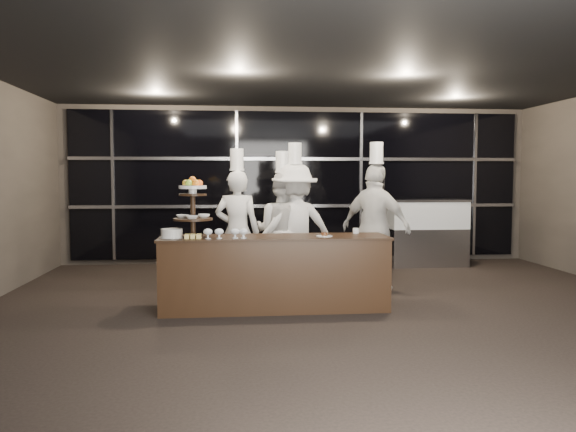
{
  "coord_description": "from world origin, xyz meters",
  "views": [
    {
      "loc": [
        -1.29,
        -5.8,
        1.66
      ],
      "look_at": [
        -0.57,
        1.42,
        1.15
      ],
      "focal_mm": 35.0,
      "sensor_mm": 36.0,
      "label": 1
    }
  ],
  "objects": [
    {
      "name": "chef_b",
      "position": [
        -0.57,
        2.28,
        0.88
      ],
      "size": [
        1.05,
        0.97,
        2.03
      ],
      "color": "silver",
      "rests_on": "ground"
    },
    {
      "name": "chef_a",
      "position": [
        -1.22,
        2.16,
        0.9
      ],
      "size": [
        0.71,
        0.54,
        2.05
      ],
      "color": "silver",
      "rests_on": "ground"
    },
    {
      "name": "display_case",
      "position": [
        2.32,
        4.3,
        0.69
      ],
      "size": [
        1.44,
        0.63,
        1.24
      ],
      "color": "#A5A5AA",
      "rests_on": "ground"
    },
    {
      "name": "display_stand",
      "position": [
        -1.77,
        1.12,
        1.34
      ],
      "size": [
        0.48,
        0.48,
        0.74
      ],
      "color": "black",
      "rests_on": "buffet_counter"
    },
    {
      "name": "room",
      "position": [
        0.0,
        0.0,
        1.5
      ],
      "size": [
        10.0,
        10.0,
        10.0
      ],
      "color": "black",
      "rests_on": "ground"
    },
    {
      "name": "pastry_squares",
      "position": [
        -1.76,
        0.96,
        0.95
      ],
      "size": [
        0.2,
        0.13,
        0.05
      ],
      "color": "#F6DE78",
      "rests_on": "buffet_counter"
    },
    {
      "name": "window_wall",
      "position": [
        0.0,
        4.94,
        1.5
      ],
      "size": [
        8.6,
        0.1,
        2.8
      ],
      "color": "black",
      "rests_on": "ground"
    },
    {
      "name": "buffet_counter",
      "position": [
        -0.77,
        1.12,
        0.47
      ],
      "size": [
        2.84,
        0.74,
        0.92
      ],
      "color": "black",
      "rests_on": "ground"
    },
    {
      "name": "chef_d",
      "position": [
        0.75,
        2.03,
        0.94
      ],
      "size": [
        1.09,
        1.08,
        2.15
      ],
      "color": "silver",
      "rests_on": "ground"
    },
    {
      "name": "compotes",
      "position": [
        -1.36,
        0.9,
        1.0
      ],
      "size": [
        0.53,
        0.11,
        0.12
      ],
      "color": "silver",
      "rests_on": "buffet_counter"
    },
    {
      "name": "small_plate",
      "position": [
        -0.16,
        1.02,
        0.94
      ],
      "size": [
        0.2,
        0.2,
        0.05
      ],
      "color": "white",
      "rests_on": "buffet_counter"
    },
    {
      "name": "chef_cup",
      "position": [
        0.32,
        1.37,
        0.96
      ],
      "size": [
        0.08,
        0.08,
        0.07
      ],
      "primitive_type": "cylinder",
      "color": "white",
      "rests_on": "buffet_counter"
    },
    {
      "name": "layer_cake",
      "position": [
        -2.03,
        1.07,
        0.97
      ],
      "size": [
        0.3,
        0.3,
        0.11
      ],
      "color": "white",
      "rests_on": "buffet_counter"
    },
    {
      "name": "chef_c",
      "position": [
        -0.39,
        2.23,
        0.93
      ],
      "size": [
        1.3,
        0.9,
        2.14
      ],
      "color": "silver",
      "rests_on": "ground"
    }
  ]
}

